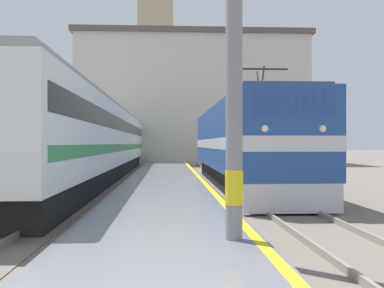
% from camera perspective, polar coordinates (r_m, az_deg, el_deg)
% --- Properties ---
extents(ground_plane, '(200.00, 200.00, 0.00)m').
position_cam_1_polar(ground_plane, '(33.19, -3.28, -3.39)').
color(ground_plane, '#70665B').
extents(platform, '(3.61, 140.00, 0.35)m').
position_cam_1_polar(platform, '(28.19, -3.31, -3.65)').
color(platform, slate).
rests_on(platform, ground).
extents(rail_track_near, '(2.83, 140.00, 0.16)m').
position_cam_1_polar(rail_track_near, '(28.40, 3.85, -3.91)').
color(rail_track_near, '#70665B').
rests_on(rail_track_near, ground).
extents(rail_track_far, '(2.83, 140.00, 0.16)m').
position_cam_1_polar(rail_track_far, '(28.46, -10.90, -3.90)').
color(rail_track_far, '#70665B').
rests_on(rail_track_far, ground).
extents(locomotive_train, '(2.92, 17.77, 4.78)m').
position_cam_1_polar(locomotive_train, '(21.08, 6.26, -0.07)').
color(locomotive_train, black).
rests_on(locomotive_train, ground).
extents(passenger_train, '(2.92, 45.95, 4.05)m').
position_cam_1_polar(passenger_train, '(31.90, -10.04, 0.38)').
color(passenger_train, black).
rests_on(passenger_train, ground).
extents(clock_tower, '(5.57, 5.57, 29.85)m').
position_cam_1_polar(clock_tower, '(59.94, -4.63, 13.43)').
color(clock_tower, tan).
rests_on(clock_tower, ground).
extents(station_building, '(22.65, 8.85, 12.73)m').
position_cam_1_polar(station_building, '(45.58, -0.06, 5.59)').
color(station_building, beige).
rests_on(station_building, ground).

